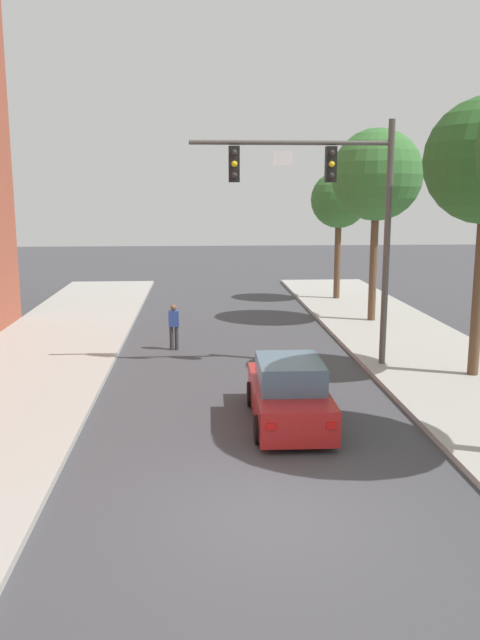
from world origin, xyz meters
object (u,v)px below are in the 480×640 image
Objects in this scene: traffic_signal_mast at (333,199)px; street_tree_third at (377,176)px; car_lead_red at (289,394)px; street_tree_farthest at (339,201)px; pedestrian_crossing_road at (174,325)px.

traffic_signal_mast is 0.94× the size of street_tree_third.
street_tree_farthest reaches higher than car_lead_red.
traffic_signal_mast is 7.95m from street_tree_third.
street_tree_third is at bearing 27.40° from pedestrian_crossing_road.
street_tree_farthest is (5.03, 18.05, 4.42)m from car_lead_red.
traffic_signal_mast is 1.76× the size of car_lead_red.
pedestrian_crossing_road is at bearing 149.93° from traffic_signal_mast.
pedestrian_crossing_road is 10.73m from street_tree_third.
pedestrian_crossing_road is at bearing 111.37° from car_lead_red.
street_tree_farthest is (3.06, 13.21, -0.18)m from traffic_signal_mast.
street_tree_farthest is (-0.23, 6.02, -1.07)m from street_tree_third.
street_tree_farthest is at bearing 74.44° from car_lead_red.
car_lead_red is at bearing -112.09° from traffic_signal_mast.
street_tree_farthest is (8.05, 10.32, 4.23)m from pedestrian_crossing_road.
car_lead_red is 0.53× the size of street_tree_third.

